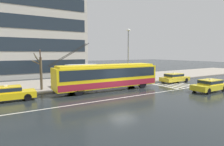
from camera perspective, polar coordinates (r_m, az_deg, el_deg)
name	(u,v)px	position (r m, az deg, el deg)	size (l,w,h in m)	color
ground_plane	(123,94)	(19.08, 3.24, -6.37)	(160.00, 160.00, 0.00)	#202629
sidewalk_slab	(85,82)	(27.15, -8.05, -2.57)	(80.00, 10.00, 0.14)	gray
crosswalk_stripe_edge_near	(164,86)	(24.51, 15.38, -3.80)	(0.44, 4.40, 0.01)	beige
crosswalk_stripe_inner_a	(169,85)	(25.17, 16.78, -3.59)	(0.44, 4.40, 0.01)	beige
crosswalk_stripe_center	(174,85)	(25.84, 18.12, -3.39)	(0.44, 4.40, 0.01)	beige
crosswalk_stripe_inner_b	(179,84)	(26.53, 19.38, -3.20)	(0.44, 4.40, 0.01)	beige
crosswalk_stripe_edge_far	(183,84)	(27.22, 20.58, -3.01)	(0.44, 4.40, 0.01)	beige
lane_centre_line	(130,97)	(18.13, 5.42, -7.03)	(72.00, 0.14, 0.01)	silver
trolleybus	(108,76)	(21.04, -1.26, -0.90)	(12.29, 2.77, 5.09)	yellow
taxi_oncoming_far	(210,85)	(22.84, 27.22, -3.19)	(4.24, 1.78, 1.39)	yellow
taxi_ahead_of_bus	(174,77)	(27.91, 18.20, -1.27)	(4.30, 1.79, 1.39)	yellow
taxi_queued_behind_bus	(8,93)	(18.53, -28.81, -5.26)	(4.34, 1.87, 1.39)	yellow
bus_shelter	(81,70)	(23.26, -9.27, 0.87)	(3.61, 1.55, 2.58)	gray
pedestrian_at_shelter	(79,72)	(23.01, -9.98, 0.20)	(1.49, 1.49, 2.05)	#45454E
pedestrian_approaching_curb	(87,72)	(24.35, -7.53, 0.30)	(1.32, 1.32, 1.98)	#524F47
street_lamp	(128,52)	(24.91, 4.90, 6.39)	(0.60, 0.32, 7.02)	gray
street_tree_bare	(40,70)	(21.79, -20.70, 0.94)	(1.01, 1.88, 4.31)	brown
office_tower_corner_left	(24,26)	(38.76, -24.84, 12.66)	(19.94, 12.11, 17.90)	#B3B0A6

